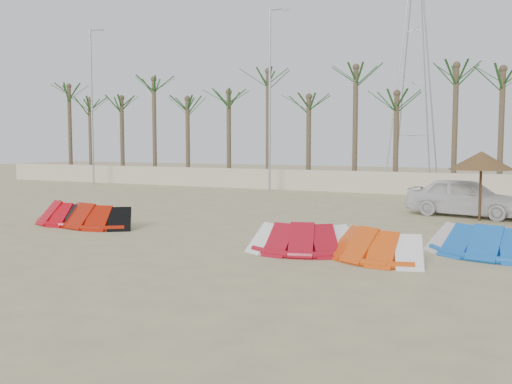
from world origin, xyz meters
The scene contains 13 objects.
ground centered at (0.00, 0.00, 0.00)m, with size 120.00×120.00×0.00m, color tan.
boundary_wall centered at (0.00, 22.00, 0.65)m, with size 60.00×0.30×1.30m, color beige.
palm_line centered at (0.67, 23.50, 6.44)m, with size 52.00×4.00×7.70m.
lamp_a centered at (-19.96, 20.00, 5.77)m, with size 1.25×0.14×11.00m.
lamp_b centered at (-5.96, 20.00, 5.77)m, with size 1.25×0.14×11.00m.
pylon centered at (1.00, 28.00, 0.00)m, with size 3.00×3.00×14.00m, color #A5A8AD, non-canonical shape.
kite_red_left centered at (-7.08, 4.29, 0.42)m, with size 3.27×2.32×0.90m.
kite_red_mid centered at (-5.44, 4.24, 0.42)m, with size 3.62×1.99×0.90m.
kite_red_right centered at (3.09, 2.92, 0.42)m, with size 3.24×2.16×0.90m.
kite_orange centered at (4.97, 2.86, 0.42)m, with size 3.42×2.53×0.90m.
kite_blue centered at (7.67, 4.69, 0.42)m, with size 3.58×2.11×0.90m.
parasol_left centered at (6.76, 11.68, 2.32)m, with size 2.42×2.42×2.68m.
car centered at (6.10, 12.91, 0.79)m, with size 1.86×4.62×1.57m, color white.
Camera 1 is at (8.69, -11.56, 2.98)m, focal length 40.00 mm.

